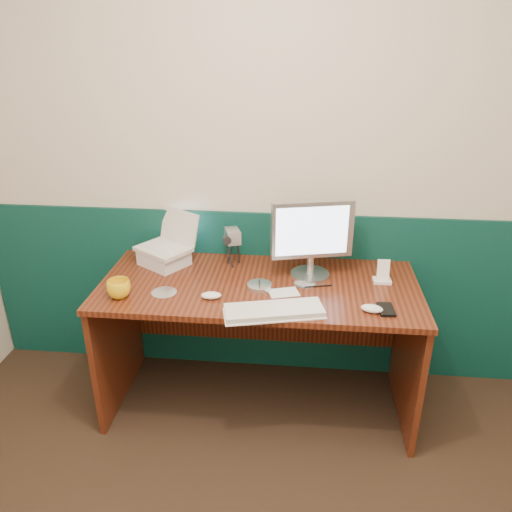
# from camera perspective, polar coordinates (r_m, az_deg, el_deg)

# --- Properties ---
(back_wall) EXTENTS (3.50, 0.04, 2.50)m
(back_wall) POSITION_cam_1_polar(r_m,az_deg,el_deg) (2.67, 3.13, 9.99)
(back_wall) COLOR beige
(back_wall) RESTS_ON ground
(wainscot) EXTENTS (3.48, 0.02, 1.00)m
(wainscot) POSITION_cam_1_polar(r_m,az_deg,el_deg) (2.94, 2.79, -4.40)
(wainscot) COLOR #073025
(wainscot) RESTS_ON ground
(desk) EXTENTS (1.60, 0.70, 0.75)m
(desk) POSITION_cam_1_polar(r_m,az_deg,el_deg) (2.70, 0.32, -10.26)
(desk) COLOR #39150A
(desk) RESTS_ON ground
(laptop_riser) EXTENTS (0.30, 0.29, 0.08)m
(laptop_riser) POSITION_cam_1_polar(r_m,az_deg,el_deg) (2.74, -10.47, -0.19)
(laptop_riser) COLOR silver
(laptop_riser) RESTS_ON desk
(laptop) EXTENTS (0.33, 0.32, 0.22)m
(laptop) POSITION_cam_1_polar(r_m,az_deg,el_deg) (2.69, -10.70, 2.73)
(laptop) COLOR silver
(laptop) RESTS_ON laptop_riser
(monitor) EXTENTS (0.43, 0.21, 0.41)m
(monitor) POSITION_cam_1_polar(r_m,az_deg,el_deg) (2.52, 6.38, 1.91)
(monitor) COLOR #B7B8BD
(monitor) RESTS_ON desk
(keyboard) EXTENTS (0.46, 0.25, 0.03)m
(keyboard) POSITION_cam_1_polar(r_m,az_deg,el_deg) (2.25, 2.06, -6.35)
(keyboard) COLOR silver
(keyboard) RESTS_ON desk
(mouse_right) EXTENTS (0.11, 0.08, 0.03)m
(mouse_right) POSITION_cam_1_polar(r_m,az_deg,el_deg) (2.32, 13.11, -5.87)
(mouse_right) COLOR silver
(mouse_right) RESTS_ON desk
(mouse_left) EXTENTS (0.10, 0.07, 0.03)m
(mouse_left) POSITION_cam_1_polar(r_m,az_deg,el_deg) (2.38, -5.15, -4.51)
(mouse_left) COLOR white
(mouse_left) RESTS_ON desk
(mug) EXTENTS (0.14, 0.14, 0.09)m
(mug) POSITION_cam_1_polar(r_m,az_deg,el_deg) (2.46, -15.40, -3.63)
(mug) COLOR yellow
(mug) RESTS_ON desk
(camcorder) EXTENTS (0.14, 0.17, 0.22)m
(camcorder) POSITION_cam_1_polar(r_m,az_deg,el_deg) (2.67, -2.67, 1.14)
(camcorder) COLOR #AEAEB3
(camcorder) RESTS_ON desk
(cd_spindle) EXTENTS (0.12, 0.12, 0.03)m
(cd_spindle) POSITION_cam_1_polar(r_m,az_deg,el_deg) (2.46, 0.39, -3.48)
(cd_spindle) COLOR silver
(cd_spindle) RESTS_ON desk
(cd_loose_a) EXTENTS (0.12, 0.12, 0.00)m
(cd_loose_a) POSITION_cam_1_polar(r_m,az_deg,el_deg) (2.47, -10.46, -4.10)
(cd_loose_a) COLOR silver
(cd_loose_a) RESTS_ON desk
(cd_loose_b) EXTENTS (0.11, 0.11, 0.00)m
(cd_loose_b) POSITION_cam_1_polar(r_m,az_deg,el_deg) (2.52, 5.62, -3.13)
(cd_loose_b) COLOR silver
(cd_loose_b) RESTS_ON desk
(pen) EXTENTS (0.14, 0.04, 0.01)m
(pen) POSITION_cam_1_polar(r_m,az_deg,el_deg) (2.50, 7.12, -3.44)
(pen) COLOR black
(pen) RESTS_ON desk
(papers) EXTENTS (0.16, 0.13, 0.00)m
(papers) POSITION_cam_1_polar(r_m,az_deg,el_deg) (2.43, 3.19, -4.21)
(papers) COLOR silver
(papers) RESTS_ON desk
(dock) EXTENTS (0.09, 0.07, 0.02)m
(dock) POSITION_cam_1_polar(r_m,az_deg,el_deg) (2.60, 14.20, -2.74)
(dock) COLOR white
(dock) RESTS_ON desk
(music_player) EXTENTS (0.06, 0.03, 0.11)m
(music_player) POSITION_cam_1_polar(r_m,az_deg,el_deg) (2.58, 14.33, -1.53)
(music_player) COLOR white
(music_player) RESTS_ON dock
(pda) EXTENTS (0.07, 0.12, 0.01)m
(pda) POSITION_cam_1_polar(r_m,az_deg,el_deg) (2.35, 14.65, -5.93)
(pda) COLOR black
(pda) RESTS_ON desk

